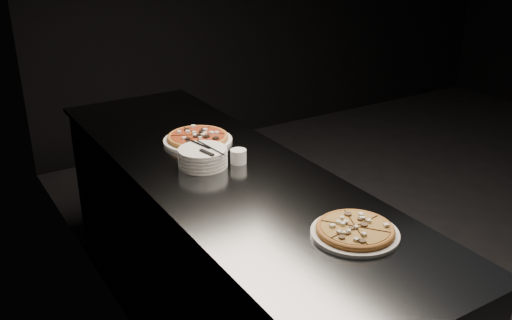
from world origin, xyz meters
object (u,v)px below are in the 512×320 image
pizza_mushroom (355,231)px  cutlery (206,149)px  ramekin (238,156)px  plate_stack (203,157)px  pizza_tomato (198,138)px  counter (225,258)px

pizza_mushroom → cutlery: (-0.16, 0.79, 0.06)m
cutlery → ramekin: size_ratio=3.22×
plate_stack → pizza_mushroom: bearing=-78.1°
pizza_tomato → counter: bearing=-97.9°
pizza_mushroom → cutlery: cutlery is taller
pizza_mushroom → pizza_tomato: bearing=93.3°
pizza_mushroom → plate_stack: (-0.17, 0.81, 0.02)m
cutlery → ramekin: (0.14, -0.04, -0.05)m
counter → pizza_tomato: bearing=82.1°
pizza_tomato → plate_stack: plate_stack is taller
counter → pizza_tomato: 0.59m
pizza_mushroom → ramekin: size_ratio=4.27×
ramekin → pizza_tomato: bearing=96.9°
pizza_tomato → plate_stack: size_ratio=1.84×
pizza_mushroom → pizza_tomato: (-0.06, 1.08, 0.00)m
pizza_tomato → ramekin: bearing=-83.1°
cutlery → pizza_tomato: bearing=59.2°
counter → cutlery: 0.55m
counter → plate_stack: plate_stack is taller
plate_stack → ramekin: (0.15, -0.06, -0.01)m
plate_stack → cutlery: 0.05m
pizza_tomato → ramekin: (0.04, -0.32, 0.01)m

